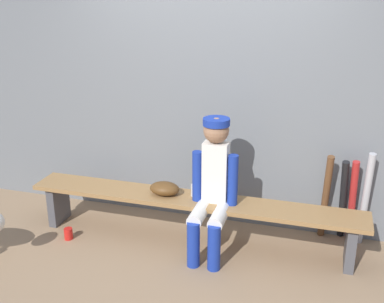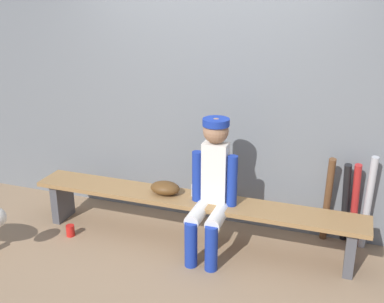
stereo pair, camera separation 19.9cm
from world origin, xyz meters
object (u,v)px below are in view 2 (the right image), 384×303
(bat_wood_dark, at_px, (327,200))
(bat_aluminum_silver, at_px, (368,203))
(cup_on_ground, at_px, (70,231))
(bat_aluminum_red, at_px, (355,205))
(baseball_glove, at_px, (165,188))
(bat_aluminum_black, at_px, (345,203))
(cup_on_bench, at_px, (196,190))
(dugout_bench, at_px, (192,207))
(player_seated, at_px, (211,185))

(bat_wood_dark, height_order, bat_aluminum_silver, bat_aluminum_silver)
(cup_on_ground, bearing_deg, bat_aluminum_red, 15.46)
(baseball_glove, xyz_separation_m, bat_aluminum_black, (1.59, 0.44, -0.10))
(bat_aluminum_silver, height_order, cup_on_bench, bat_aluminum_silver)
(bat_wood_dark, height_order, bat_aluminum_black, bat_wood_dark)
(dugout_bench, relative_size, player_seated, 2.54)
(player_seated, relative_size, bat_wood_dark, 1.40)
(player_seated, bearing_deg, baseball_glove, 167.52)
(baseball_glove, height_order, bat_aluminum_red, bat_aluminum_red)
(baseball_glove, bearing_deg, cup_on_ground, -161.53)
(bat_aluminum_silver, distance_m, cup_on_bench, 1.53)
(bat_aluminum_black, height_order, cup_on_bench, bat_aluminum_black)
(bat_aluminum_silver, bearing_deg, dugout_bench, -165.30)
(bat_aluminum_black, bearing_deg, player_seated, -153.67)
(cup_on_bench, bearing_deg, baseball_glove, -168.35)
(bat_wood_dark, bearing_deg, player_seated, -152.17)
(bat_aluminum_red, relative_size, cup_on_ground, 7.56)
(dugout_bench, relative_size, cup_on_ground, 28.22)
(baseball_glove, bearing_deg, dugout_bench, 0.00)
(bat_aluminum_red, xyz_separation_m, bat_aluminum_silver, (0.11, -0.01, 0.04))
(baseball_glove, bearing_deg, bat_aluminum_red, 13.85)
(bat_wood_dark, relative_size, bat_aluminum_black, 1.06)
(dugout_bench, distance_m, baseball_glove, 0.30)
(bat_aluminum_silver, distance_m, cup_on_ground, 2.76)
(dugout_bench, xyz_separation_m, baseball_glove, (-0.26, 0.00, 0.15))
(bat_wood_dark, distance_m, cup_on_bench, 1.20)
(player_seated, distance_m, baseball_glove, 0.51)
(bat_aluminum_black, distance_m, bat_aluminum_red, 0.09)
(bat_aluminum_silver, xyz_separation_m, cup_on_ground, (-2.64, -0.69, -0.40))
(dugout_bench, xyz_separation_m, cup_on_ground, (-1.13, -0.29, -0.31))
(bat_aluminum_red, height_order, cup_on_bench, bat_aluminum_red)
(dugout_bench, relative_size, bat_aluminum_black, 3.79)
(baseball_glove, bearing_deg, bat_wood_dark, 15.48)
(cup_on_bench, bearing_deg, cup_on_ground, -163.14)
(player_seated, bearing_deg, dugout_bench, 153.79)
(baseball_glove, relative_size, cup_on_ground, 2.55)
(player_seated, distance_m, cup_on_ground, 1.49)
(player_seated, relative_size, baseball_glove, 4.36)
(bat_wood_dark, relative_size, bat_aluminum_silver, 0.95)
(bat_aluminum_red, relative_size, bat_aluminum_silver, 0.91)
(dugout_bench, distance_m, cup_on_bench, 0.15)
(bat_wood_dark, xyz_separation_m, bat_aluminum_silver, (0.34, 0.00, 0.02))
(bat_aluminum_red, bearing_deg, player_seated, -156.48)
(bat_wood_dark, bearing_deg, dugout_bench, -161.25)
(bat_aluminum_silver, height_order, cup_on_ground, bat_aluminum_silver)
(player_seated, bearing_deg, bat_aluminum_black, 26.33)
(player_seated, bearing_deg, cup_on_ground, -172.20)
(dugout_bench, height_order, baseball_glove, baseball_glove)
(dugout_bench, bearing_deg, baseball_glove, 180.00)
(bat_aluminum_black, relative_size, bat_aluminum_red, 0.99)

